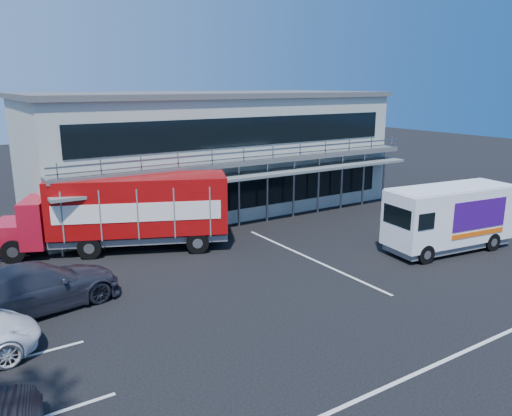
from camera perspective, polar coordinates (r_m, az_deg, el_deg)
ground at (r=19.85m, az=7.07°, el=-9.22°), size 120.00×120.00×0.00m
building at (r=32.70m, az=-5.58°, el=6.64°), size 22.40×12.00×7.30m
red_truck at (r=24.51m, az=-14.85°, el=-0.23°), size 10.71×6.52×3.58m
white_van at (r=25.38m, az=21.19°, el=-0.97°), size 6.61×2.98×3.12m
parked_car_d at (r=19.34m, az=-23.86°, el=-8.28°), size 6.18×3.37×1.70m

